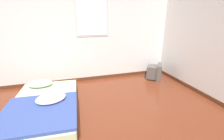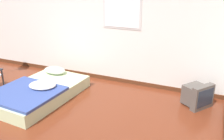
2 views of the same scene
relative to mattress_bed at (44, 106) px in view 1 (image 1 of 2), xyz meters
The scene contains 3 objects.
wall_back 1.90m from the mattress_bed, 68.84° to the left, with size 8.07×0.08×2.60m.
mattress_bed is the anchor object (origin of this frame).
crt_tv 3.02m from the mattress_bed, 17.62° to the left, with size 0.57×0.58×0.45m.
Camera 1 is at (-0.04, -1.56, 1.67)m, focal length 24.00 mm.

